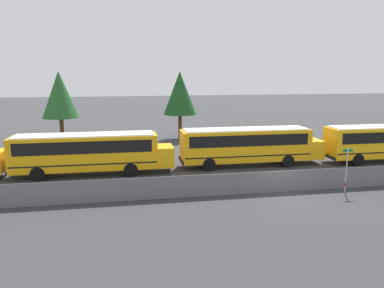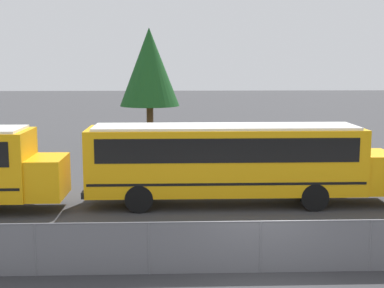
# 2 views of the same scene
# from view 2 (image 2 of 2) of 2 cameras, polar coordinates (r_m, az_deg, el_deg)

# --- Properties ---
(ground_plane) EXTENTS (200.00, 200.00, 0.00)m
(ground_plane) POSITION_cam_2_polar(r_m,az_deg,el_deg) (15.02, 7.24, -13.44)
(ground_plane) COLOR #38383A
(fence) EXTENTS (102.11, 0.07, 1.46)m
(fence) POSITION_cam_2_polar(r_m,az_deg,el_deg) (14.75, 7.29, -10.76)
(fence) COLOR #9EA0A5
(fence) RESTS_ON ground_plane
(school_bus_3) EXTENTS (12.26, 2.46, 3.21)m
(school_bus_3) POSITION_cam_2_polar(r_m,az_deg,el_deg) (21.33, 4.23, -1.43)
(school_bus_3) COLOR orange
(school_bus_3) RESTS_ON ground_plane
(tree_2) EXTENTS (3.85, 3.85, 7.92)m
(tree_2) POSITION_cam_2_polar(r_m,az_deg,el_deg) (34.76, -4.57, 8.15)
(tree_2) COLOR #51381E
(tree_2) RESTS_ON ground_plane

